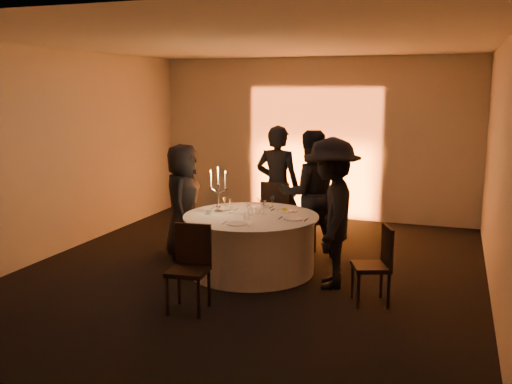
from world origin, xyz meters
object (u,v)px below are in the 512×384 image
(chair_right, at_px, (378,261))
(candelabra, at_px, (218,196))
(banquet_table, at_px, (251,243))
(chair_back_right, at_px, (325,217))
(chair_left, at_px, (188,217))
(chair_front, at_px, (190,262))
(guest_left, at_px, (183,201))
(guest_back_left, at_px, (277,187))
(coffee_cup, at_px, (209,212))
(guest_back_right, at_px, (309,194))
(guest_right, at_px, (331,213))
(chair_back_left, at_px, (277,210))

(chair_right, xyz_separation_m, candelabra, (-2.23, 0.66, 0.48))
(banquet_table, height_order, chair_back_right, chair_back_right)
(chair_back_right, bearing_deg, chair_right, 92.13)
(chair_left, distance_m, chair_right, 3.30)
(chair_front, relative_size, candelabra, 1.51)
(guest_left, height_order, guest_back_left, guest_back_left)
(chair_back_right, bearing_deg, coffee_cup, 22.39)
(guest_left, bearing_deg, banquet_table, -121.75)
(chair_right, bearing_deg, chair_back_right, -173.07)
(guest_back_right, bearing_deg, chair_back_right, -144.05)
(coffee_cup, bearing_deg, guest_left, 143.86)
(guest_left, relative_size, candelabra, 2.62)
(chair_front, bearing_deg, guest_left, 112.38)
(chair_front, xyz_separation_m, guest_right, (1.30, 1.25, 0.39))
(chair_back_left, height_order, chair_front, chair_back_left)
(chair_right, relative_size, guest_left, 0.55)
(chair_right, bearing_deg, guest_left, -129.41)
(chair_back_right, xyz_separation_m, chair_right, (1.04, -1.94, -0.01))
(chair_back_right, relative_size, guest_back_left, 0.49)
(chair_back_right, relative_size, guest_right, 0.50)
(chair_left, xyz_separation_m, coffee_cup, (0.72, -0.80, 0.30))
(chair_right, bearing_deg, guest_right, -144.24)
(chair_left, distance_m, guest_back_left, 1.45)
(chair_left, height_order, guest_right, guest_right)
(chair_left, distance_m, candelabra, 1.14)
(chair_back_right, xyz_separation_m, chair_front, (-0.89, -2.79, 0.01))
(banquet_table, bearing_deg, chair_right, -19.68)
(chair_front, relative_size, guest_back_left, 0.50)
(chair_left, bearing_deg, guest_back_left, -94.05)
(chair_left, height_order, coffee_cup, chair_left)
(chair_back_left, relative_size, guest_right, 0.55)
(guest_right, relative_size, coffee_cup, 16.86)
(coffee_cup, xyz_separation_m, candelabra, (0.08, 0.15, 0.19))
(coffee_cup, bearing_deg, chair_right, -12.51)
(guest_left, relative_size, guest_back_left, 0.88)
(chair_right, xyz_separation_m, guest_right, (-0.63, 0.41, 0.42))
(guest_back_left, relative_size, candelabra, 2.99)
(chair_left, xyz_separation_m, guest_right, (2.40, -0.91, 0.43))
(chair_left, height_order, chair_back_right, chair_back_right)
(banquet_table, height_order, chair_back_left, chair_back_left)
(chair_back_right, height_order, chair_front, chair_front)
(guest_left, bearing_deg, candelabra, -129.55)
(banquet_table, relative_size, candelabra, 2.86)
(chair_front, xyz_separation_m, candelabra, (-0.30, 1.50, 0.45))
(candelabra, bearing_deg, guest_right, -8.77)
(coffee_cup, bearing_deg, chair_left, 131.74)
(guest_back_left, bearing_deg, chair_back_right, -178.03)
(coffee_cup, bearing_deg, chair_back_left, 69.73)
(guest_right, height_order, candelabra, guest_right)
(chair_front, distance_m, guest_back_right, 2.57)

